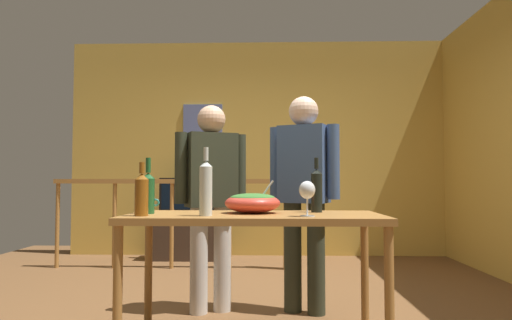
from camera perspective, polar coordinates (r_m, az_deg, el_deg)
name	(u,v)px	position (r m, az deg, el deg)	size (l,w,h in m)	color
ground_plane	(249,310)	(3.60, -0.90, -18.15)	(6.79, 6.79, 0.00)	brown
back_wall	(258,148)	(6.09, 0.23, 1.50)	(4.94, 0.10, 2.81)	gold
framed_picture	(203,124)	(6.12, -6.62, 4.40)	(0.52, 0.03, 0.53)	#5E6CA9
stair_railing	(214,210)	(5.15, -5.29, -6.17)	(2.67, 0.10, 1.04)	#9E6B33
tv_console	(188,239)	(5.86, -8.49, -9.65)	(0.90, 0.40, 0.50)	#38281E
flat_screen_tv	(187,195)	(5.78, -8.51, -4.33)	(0.69, 0.12, 0.51)	black
serving_table	(254,227)	(2.73, -0.22, -8.32)	(1.49, 0.69, 0.77)	#9E6B33
salad_bowl	(253,202)	(2.80, -0.43, -5.22)	(0.34, 0.34, 0.20)	#CC3D2D
wine_glass	(307,191)	(2.53, 6.36, -3.88)	(0.09, 0.09, 0.19)	silver
wine_bottle_green	(148,192)	(2.82, -13.25, -3.85)	(0.08, 0.08, 0.33)	#1E5628
wine_bottle_clear	(206,187)	(2.58, -6.24, -3.36)	(0.07, 0.07, 0.38)	silver
wine_bottle_amber	(142,194)	(2.64, -14.01, -4.07)	(0.08, 0.08, 0.30)	brown
wine_bottle_dark	(317,190)	(2.89, 7.52, -3.65)	(0.07, 0.07, 0.34)	black
mug_teal	(149,203)	(2.96, -13.19, -5.26)	(0.11, 0.07, 0.11)	teal
person_standing_left	(211,191)	(3.44, -5.60, -3.83)	(0.51, 0.34, 1.53)	beige
person_standing_right	(304,185)	(3.42, 5.97, -3.17)	(0.50, 0.34, 1.59)	#2D3323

